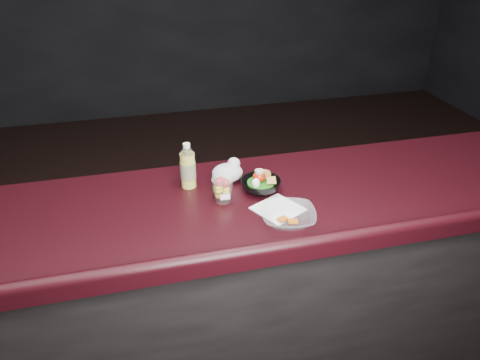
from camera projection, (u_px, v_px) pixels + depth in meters
name	position (u px, v px, depth m)	size (l,w,h in m)	color
counter	(230.00, 298.00, 2.09)	(4.06, 0.71, 1.02)	black
lemonade_bottle	(188.00, 169.00, 1.91)	(0.06, 0.06, 0.19)	gold
fruit_cup	(223.00, 187.00, 1.82)	(0.09, 0.09, 0.12)	white
green_apple	(222.00, 190.00, 1.86)	(0.07, 0.07, 0.07)	#29750D
plastic_bag	(228.00, 172.00, 1.97)	(0.13, 0.11, 0.10)	silver
snack_bowl	(261.00, 184.00, 1.90)	(0.21, 0.21, 0.09)	black
takeout_bowl	(288.00, 217.00, 1.70)	(0.24, 0.24, 0.05)	silver
paper_napkin	(278.00, 209.00, 1.79)	(0.16, 0.16, 0.00)	white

